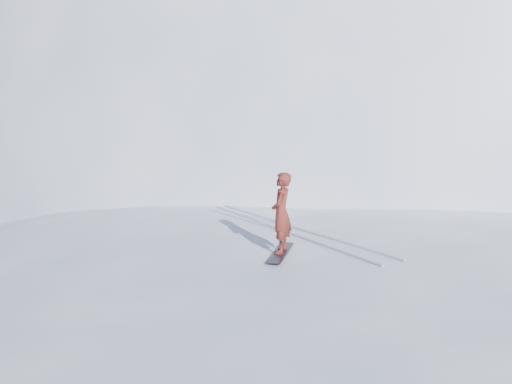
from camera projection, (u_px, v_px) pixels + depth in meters
near_ridge at (398, 332)px, 13.47m from camera, size 36.00×28.00×4.80m
summit_peak at (383, 154)px, 43.33m from camera, size 60.00×56.00×56.00m
peak_shoulder at (298, 182)px, 32.28m from camera, size 28.00×24.00×18.00m
wind_bumps at (374, 365)px, 11.95m from camera, size 16.00×14.40×1.00m
snowboard at (281, 253)px, 11.66m from camera, size 1.20×1.20×0.02m
snowboarder at (281, 213)px, 11.49m from camera, size 0.71×0.71×1.65m
board_tracks at (293, 229)px, 13.38m from camera, size 1.16×5.98×0.04m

